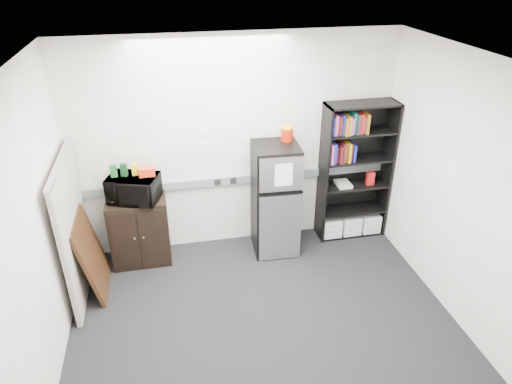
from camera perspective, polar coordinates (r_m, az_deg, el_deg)
floor at (r=4.94m, az=1.32°, el=-16.83°), size 4.00×4.00×0.00m
wall_back at (r=5.63m, az=-2.55°, el=5.80°), size 4.00×0.02×2.70m
wall_right at (r=4.91m, az=24.90°, el=-0.56°), size 0.02×3.50×2.70m
wall_left at (r=4.18m, az=-26.37°, el=-5.98°), size 0.02×3.50×2.70m
ceiling at (r=3.58m, az=1.81°, el=15.34°), size 4.00×3.50×0.02m
electrical_raceway at (r=5.79m, az=-2.41°, el=1.57°), size 3.92×0.05×0.10m
wall_note at (r=5.51m, az=-6.21°, el=7.39°), size 0.14×0.00×0.10m
bookshelf at (r=6.07m, az=12.24°, el=2.34°), size 0.90×0.34×1.85m
cubicle_partition at (r=5.33m, az=-21.79°, el=-4.30°), size 0.06×1.30×1.62m
cabinet at (r=5.79m, az=-14.33°, el=-4.69°), size 0.70×0.47×0.87m
microwave at (r=5.48m, az=-15.05°, el=0.43°), size 0.66×0.54×0.31m
snack_box_a at (r=5.43m, az=-17.37°, el=2.55°), size 0.07×0.06×0.15m
snack_box_b at (r=5.42m, az=-16.19°, el=2.68°), size 0.08×0.07×0.15m
snack_box_c at (r=5.41m, az=-14.93°, el=2.76°), size 0.07×0.06×0.14m
snack_bag at (r=5.37m, az=-13.49°, el=2.48°), size 0.18×0.10×0.10m
refrigerator at (r=5.70m, az=2.41°, el=-0.94°), size 0.57×0.59×1.45m
coffee_can at (r=5.50m, az=3.92°, el=7.39°), size 0.15×0.15×0.20m
framed_poster at (r=5.45m, az=-19.85°, el=-7.33°), size 0.24×0.74×0.94m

